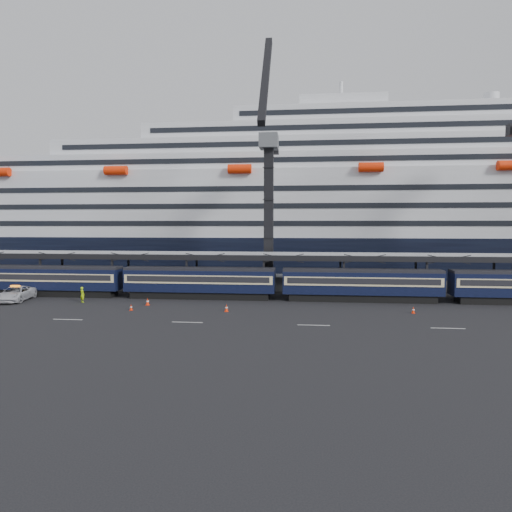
% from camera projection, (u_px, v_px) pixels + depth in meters
% --- Properties ---
extents(ground, '(260.00, 260.00, 0.00)m').
position_uv_depth(ground, '(456.00, 320.00, 44.73)').
color(ground, black).
rests_on(ground, ground).
extents(train, '(133.05, 3.00, 4.05)m').
position_uv_depth(train, '(389.00, 284.00, 54.99)').
color(train, black).
rests_on(train, ground).
extents(canopy, '(130.00, 6.25, 5.53)m').
position_uv_depth(canopy, '(421.00, 256.00, 58.26)').
color(canopy, gray).
rests_on(canopy, ground).
extents(cruise_ship, '(214.09, 28.84, 34.00)m').
position_uv_depth(cruise_ship, '(375.00, 209.00, 89.61)').
color(cruise_ship, black).
rests_on(cruise_ship, ground).
extents(crane_dark_near, '(4.50, 17.75, 35.08)m').
position_uv_depth(crane_dark_near, '(268.00, 206.00, 64.45)').
color(crane_dark_near, '#4C4F54').
rests_on(crane_dark_near, ground).
extents(pickup_truck, '(3.99, 6.77, 1.77)m').
position_uv_depth(pickup_truck, '(16.00, 294.00, 55.56)').
color(pickup_truck, '#B9BBC1').
rests_on(pickup_truck, ground).
extents(worker, '(0.82, 0.75, 1.87)m').
position_uv_depth(worker, '(82.00, 295.00, 54.56)').
color(worker, '#B2E80C').
rests_on(worker, ground).
extents(traffic_cone_a, '(0.34, 0.34, 0.68)m').
position_uv_depth(traffic_cone_a, '(131.00, 307.00, 49.56)').
color(traffic_cone_a, '#FD2C08').
rests_on(traffic_cone_a, ground).
extents(traffic_cone_b, '(0.43, 0.43, 0.85)m').
position_uv_depth(traffic_cone_b, '(148.00, 302.00, 52.72)').
color(traffic_cone_b, '#FD2C08').
rests_on(traffic_cone_b, ground).
extents(traffic_cone_c, '(0.40, 0.40, 0.81)m').
position_uv_depth(traffic_cone_c, '(226.00, 308.00, 48.86)').
color(traffic_cone_c, '#FD2C08').
rests_on(traffic_cone_c, ground).
extents(traffic_cone_d, '(0.36, 0.36, 0.72)m').
position_uv_depth(traffic_cone_d, '(413.00, 310.00, 47.90)').
color(traffic_cone_d, '#FD2C08').
rests_on(traffic_cone_d, ground).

